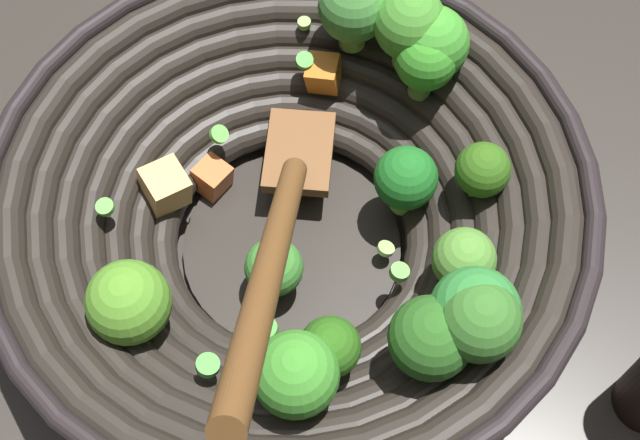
{
  "coord_description": "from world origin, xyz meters",
  "views": [
    {
      "loc": [
        0.27,
        0.11,
        0.6
      ],
      "look_at": [
        -0.02,
        0.02,
        0.03
      ],
      "focal_mm": 49.05,
      "sensor_mm": 36.0,
      "label": 1
    }
  ],
  "objects": [
    {
      "name": "ground_plane",
      "position": [
        0.0,
        0.0,
        0.0
      ],
      "size": [
        4.0,
        4.0,
        0.0
      ],
      "primitive_type": "plane",
      "color": "#332D28"
    },
    {
      "name": "wok",
      "position": [
        -0.0,
        0.01,
        0.07
      ],
      "size": [
        0.46,
        0.42,
        0.25
      ],
      "color": "black",
      "rests_on": "ground"
    }
  ]
}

